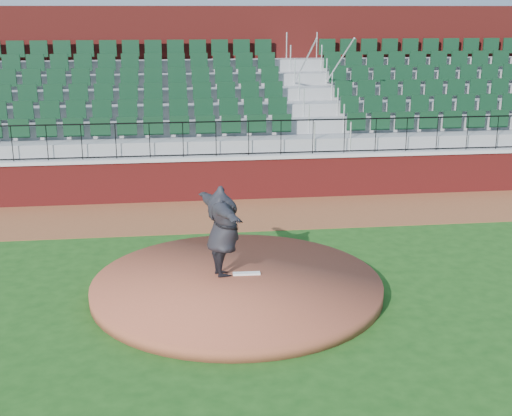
% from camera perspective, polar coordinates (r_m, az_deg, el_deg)
% --- Properties ---
extents(ground, '(90.00, 90.00, 0.00)m').
position_cam_1_polar(ground, '(13.81, 0.78, -6.93)').
color(ground, '#194614').
rests_on(ground, ground).
extents(warning_track, '(34.00, 3.20, 0.01)m').
position_cam_1_polar(warning_track, '(18.86, -1.47, -0.48)').
color(warning_track, brown).
rests_on(warning_track, ground).
extents(field_wall, '(34.00, 0.35, 1.20)m').
position_cam_1_polar(field_wall, '(20.24, -1.94, 2.43)').
color(field_wall, maroon).
rests_on(field_wall, ground).
extents(wall_cap, '(34.00, 0.45, 0.10)m').
position_cam_1_polar(wall_cap, '(20.09, -1.95, 4.23)').
color(wall_cap, '#B7B7B7').
rests_on(wall_cap, field_wall).
extents(wall_railing, '(34.00, 0.05, 1.00)m').
position_cam_1_polar(wall_railing, '(19.98, -1.97, 5.77)').
color(wall_railing, black).
rests_on(wall_railing, wall_cap).
extents(seating_stands, '(34.00, 5.10, 4.60)m').
position_cam_1_polar(seating_stands, '(22.58, -2.62, 8.27)').
color(seating_stands, gray).
rests_on(seating_stands, ground).
extents(concourse_wall, '(34.00, 0.50, 5.50)m').
position_cam_1_polar(concourse_wall, '(25.30, -3.15, 10.15)').
color(concourse_wall, maroon).
rests_on(concourse_wall, ground).
extents(pitchers_mound, '(5.74, 5.74, 0.25)m').
position_cam_1_polar(pitchers_mound, '(13.73, -1.58, -6.50)').
color(pitchers_mound, brown).
rests_on(pitchers_mound, ground).
extents(pitching_rubber, '(0.56, 0.15, 0.04)m').
position_cam_1_polar(pitching_rubber, '(13.97, -0.79, -5.45)').
color(pitching_rubber, white).
rests_on(pitching_rubber, pitchers_mound).
extents(pitcher, '(1.16, 2.38, 1.87)m').
position_cam_1_polar(pitcher, '(13.64, -2.77, -1.93)').
color(pitcher, black).
rests_on(pitcher, pitchers_mound).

